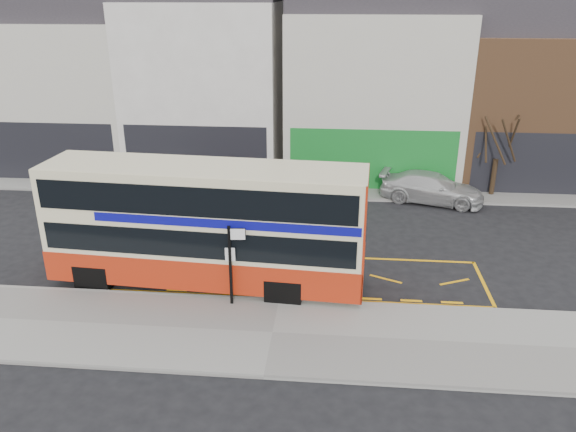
# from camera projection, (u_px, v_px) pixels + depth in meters

# --- Properties ---
(ground) EXTENTS (120.00, 120.00, 0.00)m
(ground) POSITION_uv_depth(u_px,v_px,m) (280.00, 297.00, 18.77)
(ground) COLOR black
(ground) RESTS_ON ground
(pavement) EXTENTS (40.00, 4.00, 0.15)m
(pavement) POSITION_uv_depth(u_px,v_px,m) (273.00, 334.00, 16.62)
(pavement) COLOR gray
(pavement) RESTS_ON ground
(kerb) EXTENTS (40.00, 0.15, 0.15)m
(kerb) POSITION_uv_depth(u_px,v_px,m) (279.00, 301.00, 18.40)
(kerb) COLOR gray
(kerb) RESTS_ON ground
(far_pavement) EXTENTS (50.00, 3.00, 0.15)m
(far_pavement) POSITION_uv_depth(u_px,v_px,m) (302.00, 188.00, 28.90)
(far_pavement) COLOR gray
(far_pavement) RESTS_ON ground
(road_markings) EXTENTS (14.00, 3.40, 0.01)m
(road_markings) POSITION_uv_depth(u_px,v_px,m) (285.00, 275.00, 20.25)
(road_markings) COLOR #FEAE0D
(road_markings) RESTS_ON ground
(terrace_far_left) EXTENTS (8.00, 8.01, 10.80)m
(terrace_far_left) POSITION_uv_depth(u_px,v_px,m) (72.00, 79.00, 31.94)
(terrace_far_left) COLOR beige
(terrace_far_left) RESTS_ON ground
(terrace_left) EXTENTS (8.00, 8.01, 11.80)m
(terrace_left) POSITION_uv_depth(u_px,v_px,m) (209.00, 72.00, 31.08)
(terrace_left) COLOR silver
(terrace_left) RESTS_ON ground
(terrace_green_shop) EXTENTS (9.00, 8.01, 11.30)m
(terrace_green_shop) POSITION_uv_depth(u_px,v_px,m) (373.00, 79.00, 30.42)
(terrace_green_shop) COLOR beige
(terrace_green_shop) RESTS_ON ground
(terrace_right) EXTENTS (9.00, 8.01, 10.30)m
(terrace_right) POSITION_uv_depth(u_px,v_px,m) (542.00, 91.00, 29.85)
(terrace_right) COLOR brown
(terrace_right) RESTS_ON ground
(double_decker_bus) EXTENTS (10.84, 3.15, 4.27)m
(double_decker_bus) POSITION_uv_depth(u_px,v_px,m) (207.00, 224.00, 18.83)
(double_decker_bus) COLOR beige
(double_decker_bus) RESTS_ON ground
(bus_stop_post) EXTENTS (0.68, 0.13, 2.71)m
(bus_stop_post) POSITION_uv_depth(u_px,v_px,m) (232.00, 257.00, 17.52)
(bus_stop_post) COLOR black
(bus_stop_post) RESTS_ON pavement
(car_silver) EXTENTS (4.51, 2.10, 1.49)m
(car_silver) POSITION_uv_depth(u_px,v_px,m) (147.00, 180.00, 27.90)
(car_silver) COLOR silver
(car_silver) RESTS_ON ground
(car_grey) EXTENTS (4.20, 1.49, 1.38)m
(car_grey) POSITION_uv_depth(u_px,v_px,m) (269.00, 188.00, 26.97)
(car_grey) COLOR #45474E
(car_grey) RESTS_ON ground
(car_white) EXTENTS (5.24, 3.23, 1.42)m
(car_white) POSITION_uv_depth(u_px,v_px,m) (432.00, 188.00, 26.98)
(car_white) COLOR silver
(car_white) RESTS_ON ground
(street_tree_left) EXTENTS (2.56, 2.56, 5.53)m
(street_tree_left) POSITION_uv_depth(u_px,v_px,m) (21.00, 107.00, 29.95)
(street_tree_left) COLOR #332717
(street_tree_left) RESTS_ON ground
(street_tree_right) EXTENTS (2.41, 2.41, 5.21)m
(street_tree_right) POSITION_uv_depth(u_px,v_px,m) (501.00, 126.00, 26.58)
(street_tree_right) COLOR #332717
(street_tree_right) RESTS_ON ground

